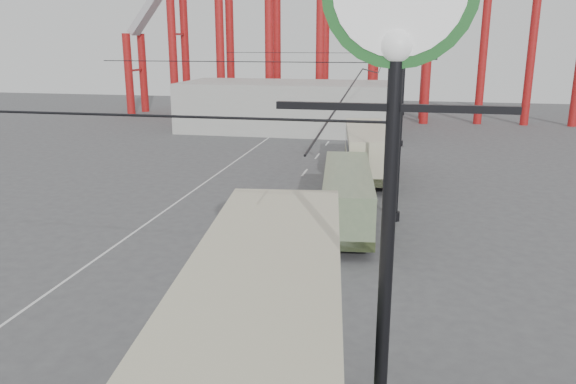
% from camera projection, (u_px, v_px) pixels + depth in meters
% --- Properties ---
extents(road_markings, '(12.52, 120.00, 0.01)m').
position_uv_depth(road_markings, '(282.00, 205.00, 32.36)').
color(road_markings, silver).
rests_on(road_markings, ground).
extents(lamp_post_near, '(3.20, 0.44, 10.80)m').
position_uv_depth(lamp_post_near, '(392.00, 140.00, 7.59)').
color(lamp_post_near, black).
rests_on(lamp_post_near, ground).
extents(lamp_post_mid, '(3.20, 0.44, 9.32)m').
position_uv_depth(lamp_post_mid, '(400.00, 132.00, 28.27)').
color(lamp_post_mid, black).
rests_on(lamp_post_mid, ground).
extents(lamp_post_far, '(3.20, 0.44, 9.32)m').
position_uv_depth(lamp_post_far, '(403.00, 93.00, 49.07)').
color(lamp_post_far, black).
rests_on(lamp_post_far, ground).
extents(lamp_post_distant, '(3.20, 0.44, 9.32)m').
position_uv_depth(lamp_post_distant, '(404.00, 78.00, 69.87)').
color(lamp_post_distant, black).
rests_on(lamp_post_distant, ground).
extents(fairground_shed, '(22.00, 10.00, 5.00)m').
position_uv_depth(fairground_shed, '(289.00, 106.00, 58.52)').
color(fairground_shed, '#AEAEA8').
rests_on(fairground_shed, ground).
extents(single_decker_green, '(3.43, 10.31, 2.86)m').
position_uv_depth(single_decker_green, '(347.00, 195.00, 28.33)').
color(single_decker_green, '#627656').
rests_on(single_decker_green, ground).
extents(single_decker_cream, '(4.01, 10.99, 3.34)m').
position_uv_depth(single_decker_cream, '(367.00, 150.00, 38.62)').
color(single_decker_cream, '#C0BA9B').
rests_on(single_decker_cream, ground).
extents(pedestrian, '(0.65, 0.45, 1.70)m').
position_uv_depth(pedestrian, '(212.00, 321.00, 17.22)').
color(pedestrian, black).
rests_on(pedestrian, ground).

